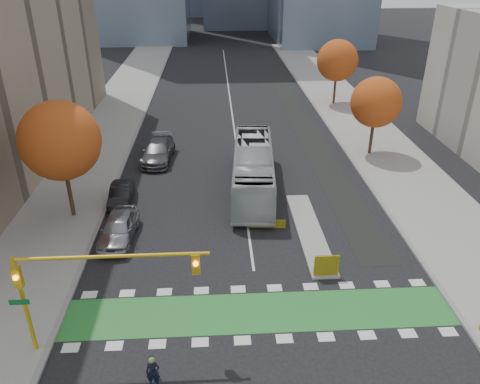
{
  "coord_description": "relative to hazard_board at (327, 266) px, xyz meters",
  "views": [
    {
      "loc": [
        -2.06,
        -16.89,
        16.31
      ],
      "look_at": [
        -0.56,
        9.21,
        3.0
      ],
      "focal_mm": 35.0,
      "sensor_mm": 36.0,
      "label": 1
    }
  ],
  "objects": [
    {
      "name": "sidewalk_west",
      "position": [
        -17.5,
        15.8,
        -0.73
      ],
      "size": [
        7.0,
        120.0,
        0.15
      ],
      "primitive_type": "cube",
      "color": "gray",
      "rests_on": "ground"
    },
    {
      "name": "bike_crossing",
      "position": [
        -4.0,
        -2.7,
        -0.79
      ],
      "size": [
        20.0,
        3.0,
        0.01
      ],
      "primitive_type": "cube",
      "color": "#287C2F",
      "rests_on": "ground"
    },
    {
      "name": "tree_west",
      "position": [
        -16.0,
        7.8,
        4.82
      ],
      "size": [
        5.2,
        5.2,
        8.22
      ],
      "color": "#332114",
      "rests_on": "ground"
    },
    {
      "name": "bike_lane_paint",
      "position": [
        3.5,
        25.8,
        -0.8
      ],
      "size": [
        2.5,
        50.0,
        0.01
      ],
      "primitive_type": "cube",
      "color": "black",
      "rests_on": "ground"
    },
    {
      "name": "median_island",
      "position": [
        0.0,
        4.8,
        -0.72
      ],
      "size": [
        1.6,
        10.0,
        0.16
      ],
      "primitive_type": "cube",
      "color": "gray",
      "rests_on": "ground"
    },
    {
      "name": "cyclist",
      "position": [
        -8.8,
        -7.4,
        -0.11
      ],
      "size": [
        0.72,
        1.81,
        2.06
      ],
      "rotation": [
        0.0,
        0.0,
        -0.05
      ],
      "color": "navy",
      "rests_on": "ground"
    },
    {
      "name": "parked_car_a",
      "position": [
        -12.3,
        4.66,
        0.04
      ],
      "size": [
        2.25,
        5.05,
        1.69
      ],
      "primitive_type": "imported",
      "rotation": [
        0.0,
        0.0,
        -0.05
      ],
      "color": "#939297",
      "rests_on": "ground"
    },
    {
      "name": "tree_east_near",
      "position": [
        8.0,
        17.8,
        4.06
      ],
      "size": [
        4.4,
        4.4,
        7.08
      ],
      "color": "#332114",
      "rests_on": "ground"
    },
    {
      "name": "ground",
      "position": [
        -4.0,
        -4.2,
        -0.8
      ],
      "size": [
        300.0,
        300.0,
        0.0
      ],
      "primitive_type": "plane",
      "color": "black",
      "rests_on": "ground"
    },
    {
      "name": "curb_west",
      "position": [
        -14.0,
        15.8,
        -0.73
      ],
      "size": [
        0.3,
        120.0,
        0.16
      ],
      "primitive_type": "cube",
      "color": "gray",
      "rests_on": "ground"
    },
    {
      "name": "centre_line",
      "position": [
        -4.0,
        35.8,
        -0.8
      ],
      "size": [
        0.15,
        70.0,
        0.01
      ],
      "primitive_type": "cube",
      "color": "silver",
      "rests_on": "ground"
    },
    {
      "name": "curb_east",
      "position": [
        6.0,
        15.8,
        -0.73
      ],
      "size": [
        0.3,
        120.0,
        0.16
      ],
      "primitive_type": "cube",
      "color": "gray",
      "rests_on": "ground"
    },
    {
      "name": "sidewalk_east",
      "position": [
        9.5,
        15.8,
        -0.73
      ],
      "size": [
        7.0,
        120.0,
        0.15
      ],
      "primitive_type": "cube",
      "color": "gray",
      "rests_on": "ground"
    },
    {
      "name": "traffic_signal_west",
      "position": [
        -11.93,
        -4.71,
        3.23
      ],
      "size": [
        8.53,
        0.56,
        5.2
      ],
      "color": "#BF9914",
      "rests_on": "ground"
    },
    {
      "name": "hazard_board",
      "position": [
        0.0,
        0.0,
        0.0
      ],
      "size": [
        1.4,
        0.12,
        1.3
      ],
      "primitive_type": "cube",
      "color": "yellow",
      "rests_on": "median_island"
    },
    {
      "name": "parked_car_c",
      "position": [
        -11.06,
        17.53,
        0.06
      ],
      "size": [
        2.88,
        6.11,
        1.72
      ],
      "primitive_type": "imported",
      "rotation": [
        0.0,
        0.0,
        -0.08
      ],
      "color": "#555459",
      "rests_on": "ground"
    },
    {
      "name": "parked_car_b",
      "position": [
        -13.0,
        9.66,
        -0.11
      ],
      "size": [
        1.55,
        4.21,
        1.38
      ],
      "primitive_type": "imported",
      "rotation": [
        0.0,
        0.0,
        0.02
      ],
      "color": "black",
      "rests_on": "ground"
    },
    {
      "name": "bus",
      "position": [
        -3.2,
        11.29,
        0.94
      ],
      "size": [
        3.9,
        12.68,
        3.48
      ],
      "primitive_type": "imported",
      "rotation": [
        0.0,
        0.0,
        -0.08
      ],
      "color": "#B9BEC1",
      "rests_on": "ground"
    },
    {
      "name": "tree_east_far",
      "position": [
        8.5,
        33.8,
        4.44
      ],
      "size": [
        4.8,
        4.8,
        7.65
      ],
      "color": "#332114",
      "rests_on": "ground"
    }
  ]
}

